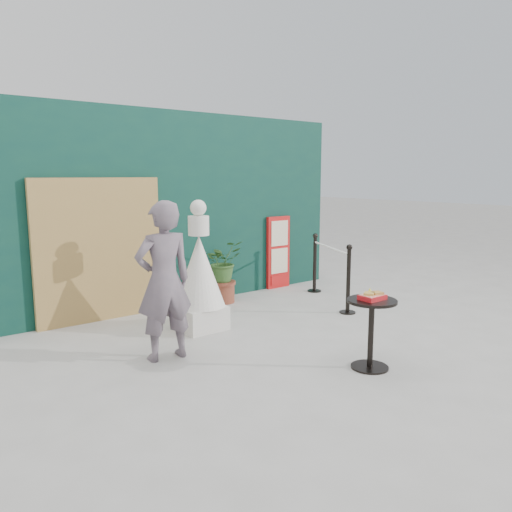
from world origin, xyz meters
name	(u,v)px	position (x,y,z in m)	size (l,w,h in m)	color
ground	(321,356)	(0.00, 0.00, 0.00)	(60.00, 60.00, 0.00)	#ADAAA5
back_wall	(180,209)	(0.00, 3.15, 1.50)	(6.00, 0.30, 3.00)	#0B322B
bamboo_fence	(100,250)	(-1.40, 2.94, 1.00)	(1.80, 0.08, 2.00)	tan
woman	(164,281)	(-1.42, 1.04, 0.89)	(0.65, 0.42, 1.77)	slate
menu_board	(278,252)	(1.90, 2.95, 0.65)	(0.50, 0.07, 1.30)	red
statue	(200,277)	(-0.54, 1.72, 0.70)	(0.67, 0.67, 1.72)	silver
cafe_table	(371,323)	(0.15, -0.57, 0.50)	(0.52, 0.52, 0.75)	black
food_basket	(372,296)	(0.15, -0.57, 0.79)	(0.26, 0.19, 0.11)	red
planter	(223,267)	(0.50, 2.69, 0.58)	(0.59, 0.51, 1.00)	brown
stanchion_barrier	(330,271)	(1.90, 1.67, 0.49)	(0.84, 1.54, 1.03)	black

